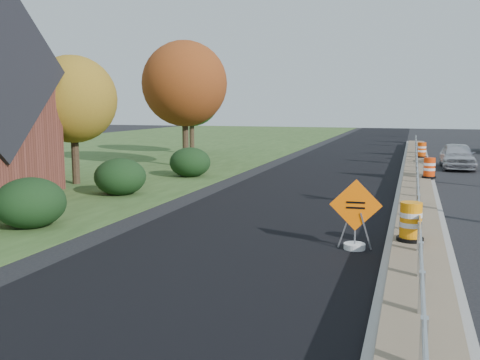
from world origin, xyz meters
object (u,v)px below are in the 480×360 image
(caution_sign, at_px, (355,232))
(barrel_median_mid, at_px, (429,168))
(car_silver, at_px, (457,156))
(barrel_median_far, at_px, (422,150))
(barrel_median_near, at_px, (411,222))

(caution_sign, relative_size, barrel_median_mid, 1.87)
(barrel_median_mid, relative_size, car_silver, 0.22)
(caution_sign, relative_size, barrel_median_far, 1.81)
(barrel_median_near, relative_size, barrel_median_far, 1.00)
(barrel_median_near, xyz_separation_m, barrel_median_far, (0.54, 23.08, 0.00))
(barrel_median_mid, bearing_deg, barrel_median_near, -93.43)
(barrel_median_near, xyz_separation_m, barrel_median_mid, (0.76, 12.66, -0.01))
(barrel_median_near, bearing_deg, car_silver, 82.76)
(barrel_median_mid, xyz_separation_m, car_silver, (1.68, 6.51, 0.06))
(caution_sign, distance_m, car_silver, 19.96)
(caution_sign, xyz_separation_m, car_silver, (3.77, 19.60, 0.29))
(barrel_median_mid, xyz_separation_m, barrel_median_far, (-0.21, 10.42, 0.01))
(barrel_median_far, xyz_separation_m, car_silver, (1.89, -3.91, 0.05))
(caution_sign, bearing_deg, barrel_median_near, 13.44)
(car_silver, bearing_deg, barrel_median_mid, -106.08)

